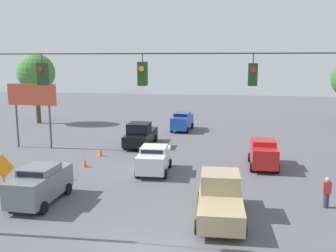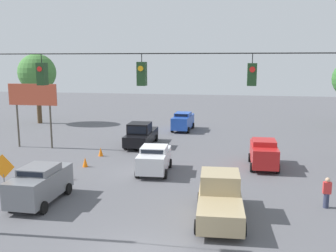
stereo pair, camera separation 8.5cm
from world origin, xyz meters
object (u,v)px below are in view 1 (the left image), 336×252
object	(u,v)px
overhead_signal_span	(142,122)
roadside_billboard	(32,100)
pedestrian	(327,193)
tree_horizon_left	(36,73)
pickup_truck_black_withflow_far	(140,135)
sedan_red_oncoming_far	(263,153)
pickup_truck_tan_crossing_near	(220,198)
traffic_cone_third	(85,162)
traffic_cone_nearest	(43,191)
sedan_white_withflow_mid	(154,159)
traffic_cone_fourth	(100,152)
sedan_blue_withflow_deep	(182,121)
sedan_grey_parked_shoulder	(40,184)
work_zone_sign	(3,171)
traffic_cone_second	(67,174)

from	to	relation	value
overhead_signal_span	roadside_billboard	distance (m)	20.74
pedestrian	tree_horizon_left	bearing A→B (deg)	-38.09
pickup_truck_black_withflow_far	sedan_red_oncoming_far	distance (m)	11.45
pedestrian	tree_horizon_left	world-z (taller)	tree_horizon_left
sedan_red_oncoming_far	pickup_truck_tan_crossing_near	bearing A→B (deg)	73.69
traffic_cone_third	pedestrian	size ratio (longest dim) A/B	0.43
sedan_red_oncoming_far	traffic_cone_nearest	world-z (taller)	sedan_red_oncoming_far
sedan_white_withflow_mid	traffic_cone_fourth	xyz separation A→B (m)	(5.12, -3.57, -0.60)
pickup_truck_tan_crossing_near	traffic_cone_nearest	distance (m)	9.87
overhead_signal_span	sedan_blue_withflow_deep	xyz separation A→B (m)	(1.93, -25.96, -4.19)
roadside_billboard	sedan_grey_parked_shoulder	bearing A→B (deg)	120.49
pickup_truck_black_withflow_far	sedan_blue_withflow_deep	distance (m)	8.37
pickup_truck_tan_crossing_near	pickup_truck_black_withflow_far	distance (m)	16.25
tree_horizon_left	roadside_billboard	bearing A→B (deg)	117.16
pickup_truck_black_withflow_far	traffic_cone_fourth	distance (m)	4.80
sedan_white_withflow_mid	sedan_blue_withflow_deep	bearing A→B (deg)	-89.28
pickup_truck_black_withflow_far	tree_horizon_left	world-z (taller)	tree_horizon_left
sedan_blue_withflow_deep	work_zone_sign	xyz separation A→B (m)	(6.04, 23.06, 0.97)
pickup_truck_tan_crossing_near	pickup_truck_black_withflow_far	size ratio (longest dim) A/B	0.96
sedan_grey_parked_shoulder	sedan_red_oncoming_far	bearing A→B (deg)	-143.70
traffic_cone_third	roadside_billboard	xyz separation A→B (m)	(6.62, -4.95, 3.82)
sedan_blue_withflow_deep	traffic_cone_fourth	distance (m)	13.10
traffic_cone_third	pickup_truck_black_withflow_far	bearing A→B (deg)	-107.42
sedan_blue_withflow_deep	overhead_signal_span	bearing A→B (deg)	94.26
sedan_grey_parked_shoulder	roadside_billboard	world-z (taller)	roadside_billboard
overhead_signal_span	sedan_blue_withflow_deep	bearing A→B (deg)	-85.74
sedan_white_withflow_mid	traffic_cone_nearest	xyz separation A→B (m)	(5.14, 5.57, -0.60)
work_zone_sign	sedan_white_withflow_mid	bearing A→B (deg)	-130.23
sedan_grey_parked_shoulder	pedestrian	size ratio (longest dim) A/B	2.66
work_zone_sign	tree_horizon_left	xyz separation A→B (m)	(11.68, -24.78, 4.02)
pedestrian	traffic_cone_third	bearing A→B (deg)	-18.12
pickup_truck_tan_crossing_near	tree_horizon_left	world-z (taller)	tree_horizon_left
sedan_white_withflow_mid	pickup_truck_tan_crossing_near	bearing A→B (deg)	124.96
sedan_red_oncoming_far	sedan_grey_parked_shoulder	world-z (taller)	sedan_grey_parked_shoulder
pickup_truck_tan_crossing_near	roadside_billboard	distance (m)	20.64
sedan_white_withflow_mid	tree_horizon_left	size ratio (longest dim) A/B	0.49
pickup_truck_tan_crossing_near	traffic_cone_second	world-z (taller)	pickup_truck_tan_crossing_near
work_zone_sign	tree_horizon_left	size ratio (longest dim) A/B	0.34
sedan_white_withflow_mid	pedestrian	bearing A→B (deg)	155.90
tree_horizon_left	pickup_truck_tan_crossing_near	bearing A→B (deg)	133.16
traffic_cone_nearest	traffic_cone_third	xyz separation A→B (m)	(0.01, -6.06, 0.00)
traffic_cone_nearest	tree_horizon_left	distance (m)	26.89
overhead_signal_span	roadside_billboard	bearing A→B (deg)	-49.30
traffic_cone_second	traffic_cone_fourth	size ratio (longest dim) A/B	1.00
traffic_cone_nearest	work_zone_sign	size ratio (longest dim) A/B	0.25
sedan_grey_parked_shoulder	traffic_cone_nearest	world-z (taller)	sedan_grey_parked_shoulder
sedan_blue_withflow_deep	tree_horizon_left	world-z (taller)	tree_horizon_left
sedan_white_withflow_mid	traffic_cone_nearest	world-z (taller)	sedan_white_withflow_mid
sedan_grey_parked_shoulder	tree_horizon_left	distance (m)	27.57
pickup_truck_tan_crossing_near	traffic_cone_nearest	world-z (taller)	pickup_truck_tan_crossing_near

